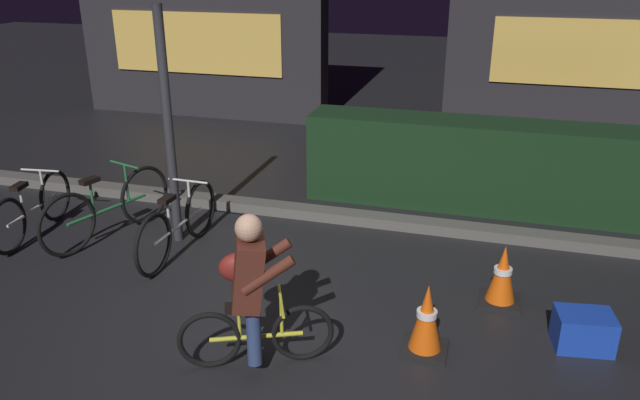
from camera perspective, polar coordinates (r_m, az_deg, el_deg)
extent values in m
plane|color=black|center=(5.45, -3.85, -10.88)|extent=(40.00, 40.00, 0.00)
cube|color=#56544F|center=(7.29, 1.99, -1.48)|extent=(12.00, 0.24, 0.12)
cube|color=black|center=(7.78, 16.70, 2.90)|extent=(4.80, 0.70, 1.08)
cube|color=#E5B751|center=(11.94, -11.41, 14.00)|extent=(3.35, 0.04, 1.10)
cube|color=#262328|center=(11.64, 25.26, 15.63)|extent=(5.18, 0.50, 4.16)
cube|color=#E5B751|center=(11.45, 24.88, 12.14)|extent=(3.63, 0.04, 1.10)
cylinder|color=#2D2D33|center=(6.59, -13.80, 6.31)|extent=(0.10, 0.10, 2.50)
torus|color=black|center=(7.87, -23.23, 0.40)|extent=(0.12, 0.61, 0.60)
torus|color=black|center=(7.19, -26.85, -2.19)|extent=(0.12, 0.61, 0.60)
cylinder|color=silver|center=(7.53, -24.96, -0.84)|extent=(0.15, 0.89, 0.04)
cylinder|color=silver|center=(7.35, -25.81, -0.09)|extent=(0.03, 0.03, 0.34)
cube|color=black|center=(7.29, -26.02, 1.14)|extent=(0.12, 0.21, 0.05)
cylinder|color=silver|center=(7.65, -24.21, 1.17)|extent=(0.03, 0.03, 0.38)
cylinder|color=silver|center=(7.59, -24.42, 2.51)|extent=(0.46, 0.08, 0.02)
torus|color=black|center=(7.42, -15.86, 0.46)|extent=(0.25, 0.67, 0.69)
torus|color=black|center=(6.86, -22.28, -2.15)|extent=(0.25, 0.67, 0.69)
cylinder|color=#236B38|center=(7.13, -18.95, -0.80)|extent=(0.35, 0.99, 0.04)
cylinder|color=#236B38|center=(6.96, -20.29, 0.20)|extent=(0.03, 0.03, 0.38)
cube|color=black|center=(6.90, -20.49, 1.68)|extent=(0.16, 0.22, 0.05)
cylinder|color=#236B38|center=(7.21, -17.41, 1.50)|extent=(0.03, 0.03, 0.43)
cylinder|color=#236B38|center=(7.14, -17.60, 3.13)|extent=(0.45, 0.16, 0.02)
torus|color=black|center=(6.93, -10.97, -0.80)|extent=(0.06, 0.64, 0.64)
torus|color=black|center=(6.19, -15.11, -4.02)|extent=(0.06, 0.64, 0.64)
cylinder|color=silver|center=(6.56, -12.92, -2.32)|extent=(0.06, 0.95, 0.04)
cylinder|color=silver|center=(6.36, -13.80, -1.43)|extent=(0.03, 0.03, 0.36)
cube|color=black|center=(6.29, -13.94, 0.06)|extent=(0.11, 0.20, 0.05)
cylinder|color=silver|center=(6.69, -11.95, 0.12)|extent=(0.03, 0.03, 0.40)
cylinder|color=silver|center=(6.62, -12.08, 1.73)|extent=(0.46, 0.04, 0.02)
cube|color=black|center=(5.13, 9.60, -13.33)|extent=(0.36, 0.36, 0.03)
cone|color=#EA560F|center=(4.96, 9.81, -10.55)|extent=(0.26, 0.26, 0.56)
cylinder|color=white|center=(4.95, 9.84, -10.27)|extent=(0.16, 0.16, 0.05)
cube|color=black|center=(5.89, 16.21, -8.90)|extent=(0.36, 0.36, 0.03)
cone|color=#EA560F|center=(5.76, 16.51, -6.49)|extent=(0.26, 0.26, 0.53)
cylinder|color=white|center=(5.75, 16.53, -6.25)|extent=(0.16, 0.16, 0.05)
cube|color=#193DB7|center=(5.44, 23.12, -11.00)|extent=(0.48, 0.38, 0.30)
torus|color=black|center=(4.83, -1.61, -12.16)|extent=(0.46, 0.24, 0.48)
torus|color=black|center=(4.82, -10.16, -12.61)|extent=(0.46, 0.24, 0.48)
cylinder|color=gold|center=(4.81, -5.88, -12.41)|extent=(0.66, 0.32, 0.04)
cylinder|color=gold|center=(4.74, -7.46, -11.17)|extent=(0.03, 0.03, 0.26)
cube|color=black|center=(4.67, -7.54, -9.81)|extent=(0.22, 0.17, 0.05)
cylinder|color=gold|center=(4.74, -3.57, -10.79)|extent=(0.03, 0.03, 0.30)
cylinder|color=gold|center=(4.66, -3.61, -9.25)|extent=(0.21, 0.43, 0.02)
cylinder|color=navy|center=(4.86, -6.19, -11.19)|extent=(0.18, 0.23, 0.42)
cylinder|color=navy|center=(4.70, -6.11, -12.51)|extent=(0.18, 0.23, 0.42)
cube|color=#512319|center=(4.53, -6.65, -6.74)|extent=(0.37, 0.40, 0.54)
sphere|color=tan|center=(4.37, -6.59, -2.58)|extent=(0.20, 0.20, 0.20)
cylinder|color=#512319|center=(4.63, -4.99, -5.28)|extent=(0.40, 0.23, 0.29)
cylinder|color=#512319|center=(4.39, -4.79, -6.94)|extent=(0.40, 0.23, 0.29)
ellipsoid|color=maroon|center=(4.73, -7.42, -6.16)|extent=(0.36, 0.28, 0.24)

